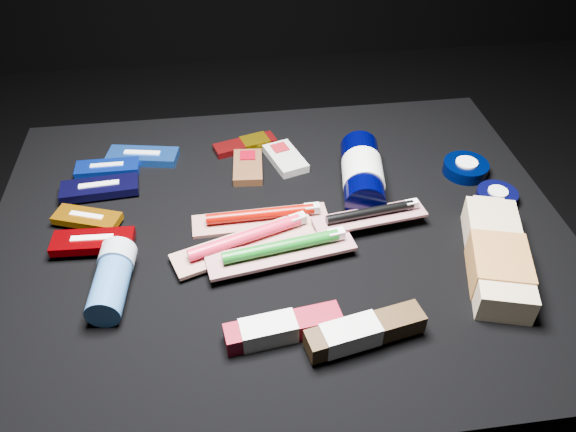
{
  "coord_description": "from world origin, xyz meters",
  "views": [
    {
      "loc": [
        -0.08,
        -0.7,
        1.04
      ],
      "look_at": [
        0.01,
        0.01,
        0.42
      ],
      "focal_mm": 35.0,
      "sensor_mm": 36.0,
      "label": 1
    }
  ],
  "objects": [
    {
      "name": "ground",
      "position": [
        0.0,
        0.0,
        0.0
      ],
      "size": [
        3.0,
        3.0,
        0.0
      ],
      "primitive_type": "plane",
      "color": "black",
      "rests_on": "ground"
    },
    {
      "name": "cloth_table",
      "position": [
        0.0,
        0.0,
        0.2
      ],
      "size": [
        0.98,
        0.78,
        0.4
      ],
      "primitive_type": "cube",
      "color": "black",
      "rests_on": "ground"
    },
    {
      "name": "luna_bar_0",
      "position": [
        -0.24,
        0.24,
        0.41
      ],
      "size": [
        0.14,
        0.08,
        0.02
      ],
      "rotation": [
        0.0,
        0.0,
        -0.19
      ],
      "color": "#194CB3",
      "rests_on": "cloth_table"
    },
    {
      "name": "luna_bar_1",
      "position": [
        -0.31,
        0.21,
        0.41
      ],
      "size": [
        0.12,
        0.04,
        0.02
      ],
      "rotation": [
        0.0,
        0.0,
        -0.0
      ],
      "color": "#0929AA",
      "rests_on": "cloth_table"
    },
    {
      "name": "luna_bar_2",
      "position": [
        -0.31,
        0.14,
        0.41
      ],
      "size": [
        0.14,
        0.06,
        0.02
      ],
      "rotation": [
        0.0,
        0.0,
        0.07
      ],
      "color": "black",
      "rests_on": "cloth_table"
    },
    {
      "name": "luna_bar_3",
      "position": [
        -0.32,
        0.06,
        0.41
      ],
      "size": [
        0.12,
        0.08,
        0.01
      ],
      "rotation": [
        0.0,
        0.0,
        -0.35
      ],
      "color": "#BC6B07",
      "rests_on": "cloth_table"
    },
    {
      "name": "luna_bar_4",
      "position": [
        -0.31,
        -0.01,
        0.42
      ],
      "size": [
        0.13,
        0.06,
        0.02
      ],
      "rotation": [
        0.0,
        0.0,
        -0.05
      ],
      "color": "#810004",
      "rests_on": "cloth_table"
    },
    {
      "name": "clif_bar_0",
      "position": [
        -0.04,
        0.18,
        0.41
      ],
      "size": [
        0.06,
        0.11,
        0.02
      ],
      "rotation": [
        0.0,
        0.0,
        -0.08
      ],
      "color": "#4E2D18",
      "rests_on": "cloth_table"
    },
    {
      "name": "clif_bar_1",
      "position": [
        0.03,
        0.2,
        0.41
      ],
      "size": [
        0.08,
        0.11,
        0.02
      ],
      "rotation": [
        0.0,
        0.0,
        0.3
      ],
      "color": "#A5A69F",
      "rests_on": "cloth_table"
    },
    {
      "name": "power_bar",
      "position": [
        -0.03,
        0.26,
        0.41
      ],
      "size": [
        0.13,
        0.07,
        0.02
      ],
      "rotation": [
        0.0,
        0.0,
        0.28
      ],
      "color": "maroon",
      "rests_on": "cloth_table"
    },
    {
      "name": "lotion_bottle",
      "position": [
        0.16,
        0.09,
        0.44
      ],
      "size": [
        0.1,
        0.23,
        0.07
      ],
      "rotation": [
        0.0,
        0.0,
        -0.16
      ],
      "color": "black",
      "rests_on": "cloth_table"
    },
    {
      "name": "cream_tin_upper",
      "position": [
        0.37,
        0.11,
        0.41
      ],
      "size": [
        0.08,
        0.08,
        0.03
      ],
      "rotation": [
        0.0,
        0.0,
        -0.05
      ],
      "color": "black",
      "rests_on": "cloth_table"
    },
    {
      "name": "cream_tin_lower",
      "position": [
        0.4,
        0.03,
        0.41
      ],
      "size": [
        0.07,
        0.07,
        0.02
      ],
      "rotation": [
        0.0,
        0.0,
        0.33
      ],
      "color": "black",
      "rests_on": "cloth_table"
    },
    {
      "name": "bodywash_bottle",
      "position": [
        0.32,
        -0.14,
        0.42
      ],
      "size": [
        0.14,
        0.25,
        0.05
      ],
      "rotation": [
        0.0,
        0.0,
        -0.28
      ],
      "color": "#CEB48B",
      "rests_on": "cloth_table"
    },
    {
      "name": "deodorant_stick",
      "position": [
        -0.26,
        -0.1,
        0.43
      ],
      "size": [
        0.07,
        0.14,
        0.06
      ],
      "rotation": [
        0.0,
        0.0,
        -0.09
      ],
      "color": "#2B5A94",
      "rests_on": "cloth_table"
    },
    {
      "name": "toothbrush_pack_0",
      "position": [
        -0.03,
        0.02,
        0.41
      ],
      "size": [
        0.23,
        0.06,
        0.03
      ],
      "rotation": [
        0.0,
        0.0,
        0.02
      ],
      "color": "#AEA6A2",
      "rests_on": "cloth_table"
    },
    {
      "name": "toothbrush_pack_1",
      "position": [
        -0.06,
        -0.04,
        0.42
      ],
      "size": [
        0.25,
        0.13,
        0.03
      ],
      "rotation": [
        0.0,
        0.0,
        0.33
      ],
      "color": "#B7AFAB",
      "rests_on": "cloth_table"
    },
    {
      "name": "toothbrush_pack_2",
      "position": [
        -0.0,
        -0.07,
        0.42
      ],
      "size": [
        0.24,
        0.09,
        0.03
      ],
      "rotation": [
        0.0,
        0.0,
        0.16
      ],
      "color": "#BAB3AC",
      "rests_on": "cloth_table"
    },
    {
      "name": "toothbrush_pack_3",
      "position": [
        0.15,
        -0.01,
        0.43
      ],
      "size": [
        0.2,
        0.07,
        0.02
      ],
      "rotation": [
        0.0,
        0.0,
        0.14
      ],
      "color": "#B0A7A4",
      "rests_on": "cloth_table"
    },
    {
      "name": "toothpaste_carton_red",
      "position": [
        -0.03,
        -0.22,
        0.42
      ],
      "size": [
        0.17,
        0.06,
        0.03
      ],
      "rotation": [
        0.0,
        0.0,
        0.13
      ],
      "color": "maroon",
      "rests_on": "cloth_table"
    },
    {
      "name": "toothpaste_carton_green",
      "position": [
        0.08,
        -0.24,
        0.42
      ],
      "size": [
        0.17,
        0.07,
        0.03
      ],
      "rotation": [
        0.0,
        0.0,
        0.2
      ],
      "color": "#34220F",
      "rests_on": "cloth_table"
    }
  ]
}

